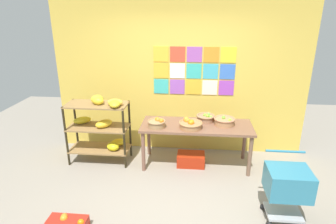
# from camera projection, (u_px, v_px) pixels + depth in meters

# --- Properties ---
(ground) EXTENTS (9.34, 9.34, 0.00)m
(ground) POSITION_uv_depth(u_px,v_px,m) (171.00, 204.00, 3.88)
(ground) COLOR gray
(back_wall_with_art) EXTENTS (4.41, 0.07, 2.70)m
(back_wall_with_art) POSITION_uv_depth(u_px,v_px,m) (180.00, 78.00, 5.02)
(back_wall_with_art) COLOR gold
(back_wall_with_art) RESTS_ON ground
(banana_shelf_unit) EXTENTS (1.01, 0.54, 1.17)m
(banana_shelf_unit) POSITION_uv_depth(u_px,v_px,m) (102.00, 124.00, 4.77)
(banana_shelf_unit) COLOR black
(banana_shelf_unit) RESTS_ON ground
(display_table) EXTENTS (1.79, 0.69, 0.72)m
(display_table) POSITION_uv_depth(u_px,v_px,m) (196.00, 129.00, 4.67)
(display_table) COLOR brown
(display_table) RESTS_ON ground
(fruit_basket_centre) EXTENTS (0.34, 0.34, 0.15)m
(fruit_basket_centre) POSITION_uv_depth(u_px,v_px,m) (224.00, 121.00, 4.62)
(fruit_basket_centre) COLOR #AE7A50
(fruit_basket_centre) RESTS_ON display_table
(fruit_basket_left) EXTENTS (0.29, 0.29, 0.16)m
(fruit_basket_left) POSITION_uv_depth(u_px,v_px,m) (157.00, 123.00, 4.53)
(fruit_basket_left) COLOR #A07C51
(fruit_basket_left) RESTS_ON display_table
(fruit_basket_right) EXTENTS (0.37, 0.37, 0.16)m
(fruit_basket_right) POSITION_uv_depth(u_px,v_px,m) (190.00, 124.00, 4.50)
(fruit_basket_right) COLOR #A57348
(fruit_basket_right) RESTS_ON display_table
(fruit_basket_back_left) EXTENTS (0.31, 0.31, 0.14)m
(fruit_basket_back_left) POSITION_uv_depth(u_px,v_px,m) (206.00, 118.00, 4.77)
(fruit_basket_back_left) COLOR #9A6D4E
(fruit_basket_back_left) RESTS_ON display_table
(produce_crate_under_table) EXTENTS (0.46, 0.31, 0.20)m
(produce_crate_under_table) POSITION_uv_depth(u_px,v_px,m) (191.00, 159.00, 4.83)
(produce_crate_under_table) COLOR #AA260F
(produce_crate_under_table) RESTS_ON ground
(shopping_cart) EXTENTS (0.50, 0.47, 0.84)m
(shopping_cart) POSITION_uv_depth(u_px,v_px,m) (288.00, 185.00, 3.44)
(shopping_cart) COLOR black
(shopping_cart) RESTS_ON ground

